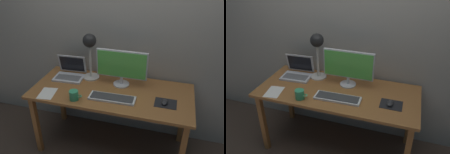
% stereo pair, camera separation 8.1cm
% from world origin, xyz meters
% --- Properties ---
extents(ground_plane, '(4.80, 4.80, 0.00)m').
position_xyz_m(ground_plane, '(0.00, 0.00, 0.00)').
color(ground_plane, '#47382D').
rests_on(ground_plane, ground).
extents(back_wall, '(4.80, 0.06, 2.60)m').
position_xyz_m(back_wall, '(0.00, 0.40, 1.30)').
color(back_wall, '#9E998E').
rests_on(back_wall, ground).
extents(desk, '(1.60, 0.70, 0.74)m').
position_xyz_m(desk, '(0.00, 0.00, 0.66)').
color(desk, '#935B2D').
rests_on(desk, ground).
extents(monitor, '(0.52, 0.17, 0.38)m').
position_xyz_m(monitor, '(0.07, 0.13, 0.96)').
color(monitor, silver).
rests_on(monitor, desk).
extents(keyboard_main, '(0.44, 0.15, 0.03)m').
position_xyz_m(keyboard_main, '(0.05, -0.15, 0.75)').
color(keyboard_main, silver).
rests_on(keyboard_main, desk).
extents(laptop, '(0.33, 0.27, 0.23)m').
position_xyz_m(laptop, '(-0.52, 0.16, 0.80)').
color(laptop, silver).
rests_on(laptop, desk).
extents(desk_lamp, '(0.18, 0.18, 0.50)m').
position_xyz_m(desk_lamp, '(-0.29, 0.20, 1.10)').
color(desk_lamp, beige).
rests_on(desk_lamp, desk).
extents(mousepad, '(0.20, 0.16, 0.00)m').
position_xyz_m(mousepad, '(0.54, -0.09, 0.74)').
color(mousepad, black).
rests_on(mousepad, desk).
extents(mouse, '(0.06, 0.10, 0.03)m').
position_xyz_m(mouse, '(0.53, -0.09, 0.76)').
color(mouse, '#28282B').
rests_on(mouse, mousepad).
extents(coffee_mug, '(0.12, 0.09, 0.09)m').
position_xyz_m(coffee_mug, '(-0.29, -0.25, 0.79)').
color(coffee_mug, '#339966').
rests_on(coffee_mug, desk).
extents(paper_sheet_by_keyboard, '(0.18, 0.23, 0.00)m').
position_xyz_m(paper_sheet_by_keyboard, '(-0.59, -0.23, 0.74)').
color(paper_sheet_by_keyboard, white).
rests_on(paper_sheet_by_keyboard, desk).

